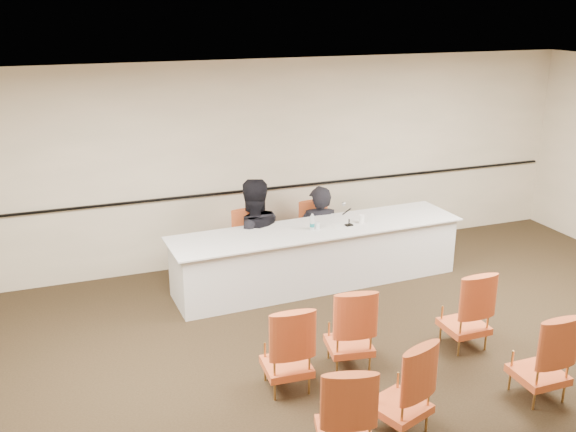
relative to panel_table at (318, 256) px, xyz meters
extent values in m
plane|color=black|center=(-0.28, -2.79, -0.41)|extent=(10.00, 10.00, 0.00)
plane|color=white|center=(-0.28, -2.79, 2.59)|extent=(10.00, 10.00, 0.00)
cube|color=beige|center=(-0.28, 1.21, 1.09)|extent=(10.00, 0.04, 3.00)
cube|color=black|center=(-0.28, 1.17, 0.69)|extent=(9.80, 0.04, 0.03)
imported|color=black|center=(0.27, 0.61, -0.05)|extent=(0.71, 0.55, 1.73)
imported|color=black|center=(-0.77, 0.56, 0.06)|extent=(0.96, 0.76, 1.95)
cube|color=silver|center=(0.36, -0.07, 0.41)|extent=(0.34, 0.29, 0.00)
cylinder|color=silver|center=(-0.03, -0.05, 0.46)|extent=(0.07, 0.07, 0.10)
cylinder|color=white|center=(0.64, -0.04, 0.47)|extent=(0.10, 0.10, 0.12)
camera|label=1|loc=(-3.27, -7.59, 3.35)|focal=40.00mm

